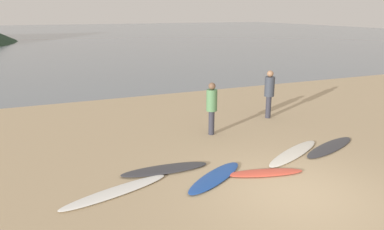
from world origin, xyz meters
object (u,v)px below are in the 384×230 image
(surfboard_5, at_px, (330,147))
(surfboard_4, at_px, (294,153))
(person_0, at_px, (212,104))
(surfboard_1, at_px, (165,169))
(person_1, at_px, (269,90))
(surfboard_2, at_px, (215,177))
(surfboard_3, at_px, (265,173))
(surfboard_0, at_px, (116,192))

(surfboard_5, bearing_deg, surfboard_4, 158.12)
(surfboard_5, height_order, person_0, person_0)
(surfboard_1, bearing_deg, surfboard_5, -1.44)
(surfboard_1, xyz_separation_m, person_0, (2.38, 2.17, 0.99))
(surfboard_4, relative_size, person_0, 1.54)
(surfboard_5, distance_m, person_1, 3.64)
(surfboard_1, relative_size, surfboard_4, 0.85)
(surfboard_5, bearing_deg, surfboard_1, 154.90)
(surfboard_2, height_order, person_0, person_0)
(surfboard_1, xyz_separation_m, person_1, (5.25, 3.10, 1.03))
(surfboard_3, height_order, surfboard_5, surfboard_3)
(surfboard_3, xyz_separation_m, person_1, (2.99, 4.27, 1.04))
(surfboard_5, bearing_deg, person_0, 115.97)
(surfboard_1, distance_m, surfboard_4, 3.79)
(surfboard_1, distance_m, surfboard_3, 2.54)
(surfboard_4, bearing_deg, person_0, 92.66)
(surfboard_0, distance_m, surfboard_5, 6.52)
(surfboard_4, distance_m, person_0, 3.05)
(surfboard_1, bearing_deg, surfboard_3, -24.48)
(surfboard_2, bearing_deg, person_1, 10.38)
(surfboard_1, height_order, surfboard_3, surfboard_1)
(surfboard_3, distance_m, person_0, 3.48)
(surfboard_2, height_order, surfboard_5, surfboard_2)
(surfboard_1, distance_m, surfboard_2, 1.34)
(surfboard_5, height_order, person_1, person_1)
(surfboard_1, relative_size, person_1, 1.25)
(surfboard_1, xyz_separation_m, surfboard_3, (2.26, -1.17, -0.01))
(surfboard_4, distance_m, surfboard_5, 1.32)
(surfboard_1, height_order, surfboard_4, surfboard_1)
(surfboard_0, relative_size, person_0, 1.53)
(surfboard_2, distance_m, surfboard_3, 1.30)
(surfboard_2, height_order, surfboard_4, surfboard_2)
(surfboard_1, xyz_separation_m, surfboard_2, (0.98, -0.91, -0.01))
(surfboard_2, height_order, surfboard_3, surfboard_2)
(surfboard_5, relative_size, person_0, 1.44)
(surfboard_5, bearing_deg, surfboard_3, 174.64)
(surfboard_0, xyz_separation_m, surfboard_2, (2.39, -0.21, 0.00))
(surfboard_0, bearing_deg, surfboard_4, -13.40)
(surfboard_2, distance_m, person_0, 3.53)
(surfboard_4, bearing_deg, surfboard_1, 148.34)
(surfboard_5, bearing_deg, surfboard_0, 161.98)
(person_0, bearing_deg, surfboard_4, 107.58)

